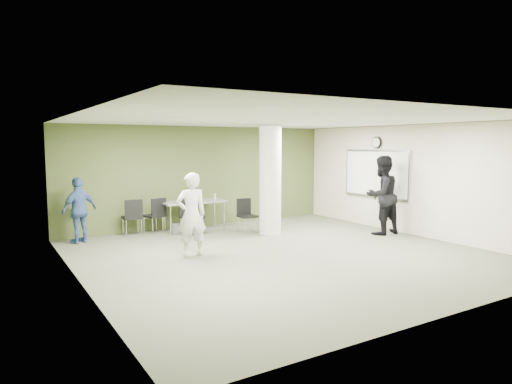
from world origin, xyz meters
TOP-DOWN VIEW (x-y plane):
  - floor at (0.00, 0.00)m, footprint 8.00×8.00m
  - ceiling at (0.00, 0.00)m, footprint 8.00×8.00m
  - wall_back at (0.00, 4.00)m, footprint 8.00×2.80m
  - wall_left at (-4.00, 0.00)m, footprint 0.02×8.00m
  - wall_right_cream at (4.00, 0.00)m, footprint 0.02×8.00m
  - column at (1.00, 2.00)m, footprint 0.56×0.56m
  - whiteboard at (3.92, 1.20)m, footprint 0.05×2.30m
  - wall_clock at (3.92, 1.20)m, footprint 0.06×0.32m
  - folding_table at (-0.51, 3.42)m, footprint 1.69×0.75m
  - wastebasket at (-1.12, 3.16)m, footprint 0.23×0.23m
  - chair_back_left at (-2.10, 3.56)m, footprint 0.49×0.49m
  - chair_back_right at (-1.50, 3.56)m, footprint 0.58×0.58m
  - chair_table_left at (-0.83, 2.94)m, footprint 0.59×0.59m
  - chair_table_right at (0.59, 2.53)m, footprint 0.44×0.44m
  - woman_white at (-1.67, 0.87)m, footprint 0.66×0.46m
  - man_black at (3.40, 0.47)m, footprint 0.98×0.77m
  - man_blue at (-3.40, 3.40)m, footprint 0.98×0.74m

SIDE VIEW (x-z plane):
  - floor at x=0.00m, z-range 0.00..0.00m
  - wastebasket at x=-1.12m, z-range 0.00..0.27m
  - chair_table_right at x=0.59m, z-range 0.07..0.95m
  - chair_back_right at x=-1.50m, z-range 0.08..1.01m
  - chair_back_left at x=-2.10m, z-range 0.08..1.01m
  - chair_table_left at x=-0.83m, z-range 0.08..1.03m
  - folding_table at x=-0.51m, z-range 0.22..1.27m
  - man_blue at x=-3.40m, z-range 0.00..1.54m
  - woman_white at x=-1.67m, z-range 0.00..1.73m
  - man_black at x=3.40m, z-range 0.00..2.01m
  - wall_back at x=0.00m, z-range 1.39..1.41m
  - wall_left at x=-4.00m, z-range 0.00..2.80m
  - wall_right_cream at x=4.00m, z-range 0.00..2.80m
  - column at x=1.00m, z-range 0.00..2.80m
  - whiteboard at x=3.92m, z-range 0.85..2.15m
  - wall_clock at x=3.92m, z-range 2.19..2.51m
  - ceiling at x=0.00m, z-range 2.80..2.80m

